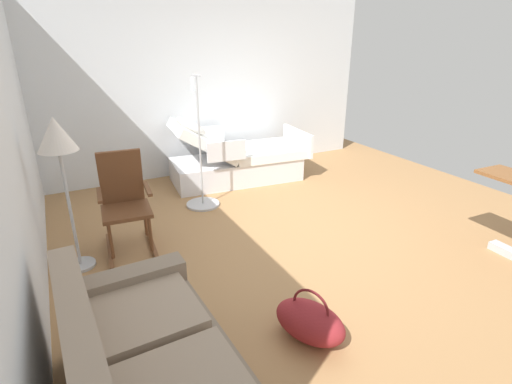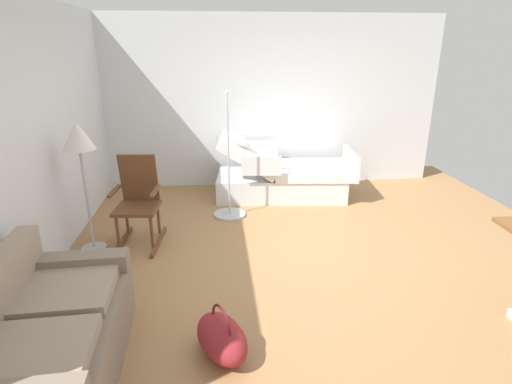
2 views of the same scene
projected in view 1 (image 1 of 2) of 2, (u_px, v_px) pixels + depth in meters
The scene contains 9 objects.
ground_plane at pixel (299, 230), 4.59m from camera, with size 6.59×6.59×0.00m, color #9E7247.
back_wall at pixel (6, 146), 2.94m from camera, with size 5.34×0.10×2.70m, color silver.
side_wall at pixel (212, 87), 6.25m from camera, with size 0.10×5.47×2.70m, color silver.
hospital_bed at pixel (236, 161), 6.09m from camera, with size 1.15×2.14×1.09m.
couch at pixel (152, 379), 2.22m from camera, with size 1.64×0.92×0.85m.
rocking_chair at pixel (125, 204), 4.05m from camera, with size 0.80×0.54×1.05m.
floor_lamp at pixel (58, 145), 3.41m from camera, with size 0.34×0.34×1.48m.
duffel_bag at pixel (310, 321), 2.90m from camera, with size 0.64×0.53×0.43m.
iv_pole at pixel (202, 188), 5.17m from camera, with size 0.44×0.44×1.69m.
Camera 1 is at (-3.41, 2.34, 2.12)m, focal length 27.50 mm.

